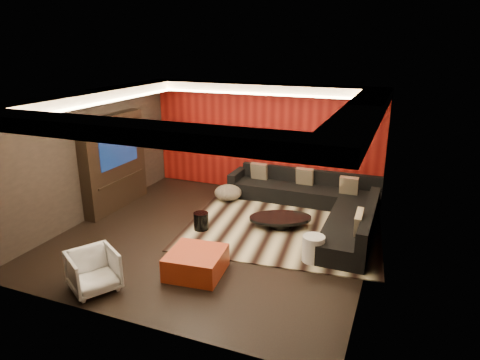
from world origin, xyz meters
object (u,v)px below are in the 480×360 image
at_px(drum_stool, 201,221).
at_px(orange_ottoman, 196,263).
at_px(armchair, 93,271).
at_px(white_side_table, 313,249).
at_px(sectional_sofa, 320,204).
at_px(coffee_table, 280,221).

relative_size(drum_stool, orange_ottoman, 0.40).
bearing_deg(armchair, orange_ottoman, -18.94).
relative_size(white_side_table, sectional_sofa, 0.14).
distance_m(orange_ottoman, armchair, 1.65).
bearing_deg(armchair, coffee_table, 0.57).
xyz_separation_m(armchair, sectional_sofa, (2.69, 4.36, -0.07)).
height_order(drum_stool, sectional_sofa, sectional_sofa).
height_order(coffee_table, orange_ottoman, orange_ottoman).
bearing_deg(drum_stool, coffee_table, 26.80).
bearing_deg(sectional_sofa, armchair, -121.62).
relative_size(orange_ottoman, sectional_sofa, 0.25).
relative_size(drum_stool, armchair, 0.51).
bearing_deg(sectional_sofa, orange_ottoman, -113.04).
bearing_deg(white_side_table, coffee_table, 128.85).
bearing_deg(white_side_table, orange_ottoman, -146.92).
height_order(orange_ottoman, sectional_sofa, sectional_sofa).
relative_size(coffee_table, armchair, 1.83).
xyz_separation_m(coffee_table, white_side_table, (0.97, -1.21, 0.12)).
distance_m(drum_stool, orange_ottoman, 1.75).
bearing_deg(orange_ottoman, white_side_table, 33.08).
bearing_deg(orange_ottoman, armchair, -140.71).
bearing_deg(white_side_table, drum_stool, 169.59).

